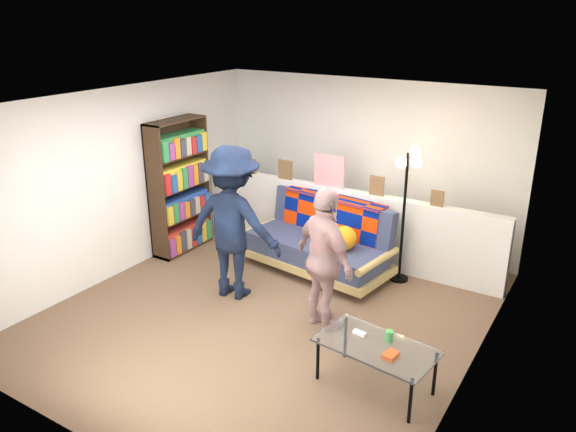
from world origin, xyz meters
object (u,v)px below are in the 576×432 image
object	(u,v)px
coffee_table	(377,348)
person_left	(233,223)
person_right	(325,260)
futon_sofa	(321,242)
bookshelf	(180,191)
floor_lamp	(408,188)

from	to	relation	value
coffee_table	person_left	size ratio (longest dim) A/B	0.61
coffee_table	person_left	distance (m)	2.38
person_left	person_right	distance (m)	1.30
coffee_table	futon_sofa	bearing A→B (deg)	130.27
coffee_table	person_left	bearing A→B (deg)	160.32
bookshelf	person_right	size ratio (longest dim) A/B	1.18
bookshelf	floor_lamp	size ratio (longest dim) A/B	1.08
futon_sofa	person_right	bearing A→B (deg)	-59.92
bookshelf	coffee_table	size ratio (longest dim) A/B	1.68
bookshelf	person_right	xyz separation A→B (m)	(2.76, -0.82, -0.08)
coffee_table	floor_lamp	distance (m)	2.44
futon_sofa	floor_lamp	distance (m)	1.36
futon_sofa	person_left	distance (m)	1.38
bookshelf	coffee_table	world-z (taller)	bookshelf
person_left	person_right	size ratio (longest dim) A/B	1.16
coffee_table	person_left	xyz separation A→B (m)	(-2.19, 0.78, 0.51)
coffee_table	person_right	world-z (taller)	person_right
futon_sofa	bookshelf	xyz separation A→B (m)	(-2.04, -0.43, 0.49)
futon_sofa	bookshelf	bearing A→B (deg)	-168.17
futon_sofa	floor_lamp	size ratio (longest dim) A/B	1.19
floor_lamp	person_left	xyz separation A→B (m)	(-1.59, -1.44, -0.31)
bookshelf	person_right	world-z (taller)	bookshelf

